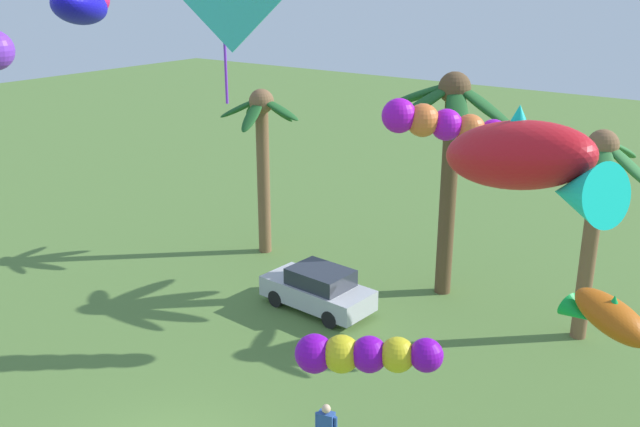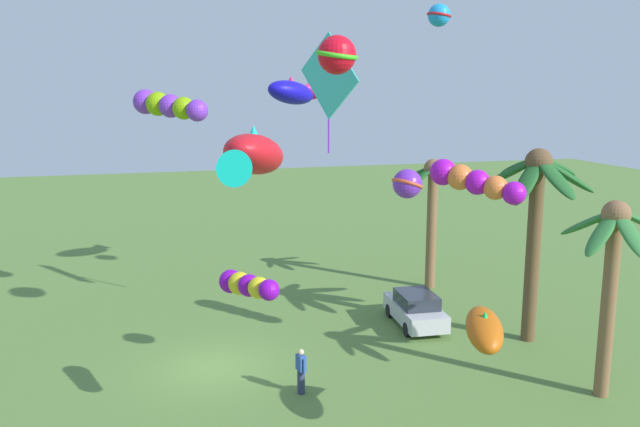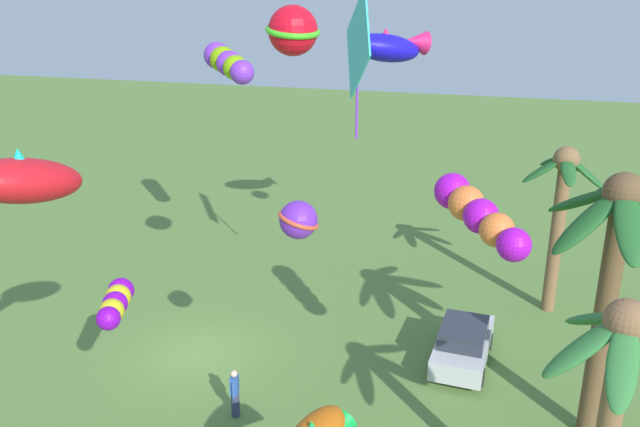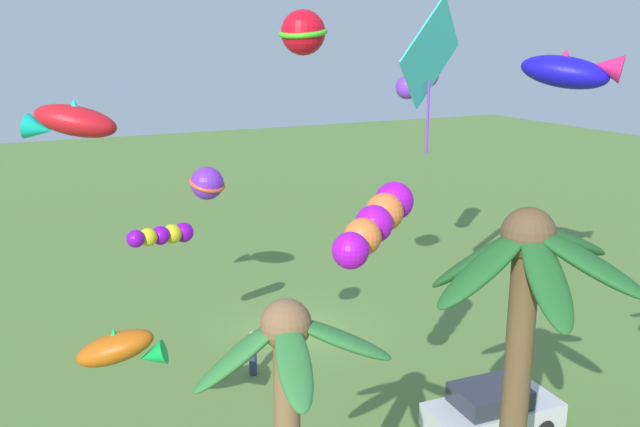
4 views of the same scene
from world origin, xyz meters
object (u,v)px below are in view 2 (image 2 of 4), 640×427
object	(u,v)px
kite_tube_2	(167,105)
kite_fish_6	(294,92)
palm_tree_1	(612,256)
kite_fish_3	(252,156)
kite_ball_0	(407,184)
palm_tree_2	(537,199)
kite_tube_9	(473,181)
spectator_0	(301,371)
parked_car_0	(415,309)
kite_ball_1	(439,15)
kite_fish_7	(483,329)
kite_ball_4	(337,55)
kite_tube_5	(247,285)
palm_tree_0	(432,198)
kite_diamond_8	(329,77)

from	to	relation	value
kite_tube_2	kite_fish_6	bearing A→B (deg)	109.33
palm_tree_1	kite_fish_3	size ratio (longest dim) A/B	2.13
kite_ball_0	kite_fish_3	distance (m)	5.97
palm_tree_2	kite_tube_9	bearing A→B (deg)	-69.49
palm_tree_2	spectator_0	size ratio (longest dim) A/B	4.98
parked_car_0	kite_fish_3	world-z (taller)	kite_fish_3
kite_tube_2	kite_tube_9	distance (m)	13.24
kite_ball_1	kite_fish_7	world-z (taller)	kite_ball_1
palm_tree_1	kite_fish_3	xyz separation A→B (m)	(2.05, -12.09, 3.79)
palm_tree_1	kite_tube_2	bearing A→B (deg)	-131.15
kite_ball_4	kite_tube_5	xyz separation A→B (m)	(3.52, -3.74, -6.59)
parked_car_0	kite_fish_3	size ratio (longest dim) A/B	1.28
kite_ball_0	kite_tube_2	size ratio (longest dim) A/B	0.39
palm_tree_2	kite_tube_5	bearing A→B (deg)	-70.19
kite_ball_0	kite_tube_5	world-z (taller)	kite_ball_0
spectator_0	palm_tree_1	bearing A→B (deg)	73.57
kite_tube_5	kite_fish_6	size ratio (longest dim) A/B	0.71
kite_fish_6	kite_fish_3	bearing A→B (deg)	-16.81
palm_tree_2	kite_ball_1	xyz separation A→B (m)	(-3.09, -3.02, 7.27)
parked_car_0	kite_ball_4	bearing A→B (deg)	-52.22
kite_ball_0	kite_fish_7	distance (m)	4.74
palm_tree_0	parked_car_0	bearing A→B (deg)	-31.34
kite_tube_5	kite_fish_6	bearing A→B (deg)	160.94
kite_fish_7	kite_diamond_8	xyz separation A→B (m)	(-9.94, -1.51, 6.94)
kite_fish_7	spectator_0	bearing A→B (deg)	-140.92
kite_ball_4	kite_tube_9	size ratio (longest dim) A/B	0.66
kite_ball_0	kite_ball_1	xyz separation A→B (m)	(-7.40, 4.42, 5.75)
spectator_0	kite_tube_5	world-z (taller)	kite_tube_5
palm_tree_2	kite_fish_3	xyz separation A→B (m)	(7.07, -12.59, 2.76)
kite_diamond_8	kite_ball_1	bearing A→B (deg)	92.16
kite_diamond_8	kite_tube_9	size ratio (longest dim) A/B	1.56
parked_car_0	kite_diamond_8	bearing A→B (deg)	-91.84
palm_tree_0	kite_diamond_8	size ratio (longest dim) A/B	1.42
kite_tube_2	kite_ball_4	bearing A→B (deg)	34.54
kite_ball_4	kite_tube_5	bearing A→B (deg)	-46.74
kite_ball_0	kite_tube_2	bearing A→B (deg)	-149.71
kite_diamond_8	kite_tube_2	bearing A→B (deg)	-121.56
palm_tree_1	kite_ball_0	size ratio (longest dim) A/B	5.29
kite_fish_3	kite_fish_6	size ratio (longest dim) A/B	0.91
palm_tree_0	kite_ball_1	xyz separation A→B (m)	(4.66, -2.21, 8.41)
palm_tree_2	kite_fish_6	size ratio (longest dim) A/B	2.30
kite_fish_3	spectator_0	bearing A→B (deg)	154.29
kite_tube_5	kite_diamond_8	xyz separation A→B (m)	(-7.37, 4.61, 5.95)
palm_tree_1	kite_ball_4	distance (m)	11.16
spectator_0	kite_tube_2	bearing A→B (deg)	-157.59
kite_ball_1	kite_tube_9	bearing A→B (deg)	-7.58
kite_fish_6	kite_tube_9	distance (m)	11.39
kite_tube_5	kite_fish_6	distance (m)	14.98
kite_ball_1	kite_tube_2	bearing A→B (deg)	-108.20
palm_tree_2	kite_tube_9	world-z (taller)	palm_tree_2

